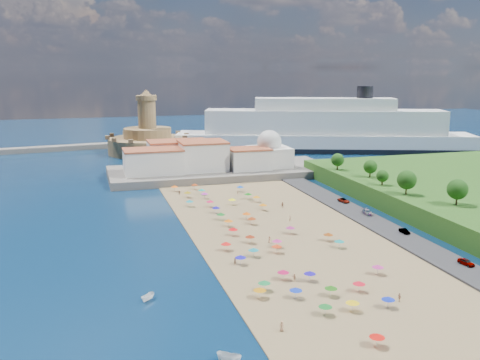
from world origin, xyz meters
name	(u,v)px	position (x,y,z in m)	size (l,w,h in m)	color
ground	(251,227)	(0.00, 0.00, 0.00)	(700.00, 700.00, 0.00)	#071938
terrace	(221,171)	(10.00, 73.00, 1.50)	(90.00, 36.00, 3.00)	#59544C
jetty	(156,161)	(-12.00, 108.00, 1.20)	(18.00, 70.00, 2.40)	#59544C
waterfront_buildings	(189,157)	(-3.05, 73.64, 7.88)	(57.00, 29.00, 11.00)	silver
domed_building	(269,152)	(30.00, 71.00, 8.97)	(16.00, 16.00, 15.00)	silver
fortress	(148,140)	(-12.00, 138.00, 6.68)	(40.00, 40.00, 32.40)	#9C764E
cruise_ship	(324,132)	(77.63, 120.42, 10.01)	(153.59, 72.36, 33.80)	black
beach_parasols	(257,229)	(-1.32, -8.60, 2.15)	(30.99, 118.61, 2.20)	gray
beachgoers	(269,230)	(2.55, -7.15, 1.12)	(29.82, 101.70, 1.84)	tan
moored_boats	(191,330)	(-27.66, -54.74, 0.74)	(12.87, 28.68, 1.57)	white
parked_cars	(381,219)	(36.00, -7.28, 1.36)	(2.77, 62.54, 1.41)	gray
hillside_trees	(434,189)	(49.67, -10.96, 9.98)	(14.96, 105.05, 7.36)	#382314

